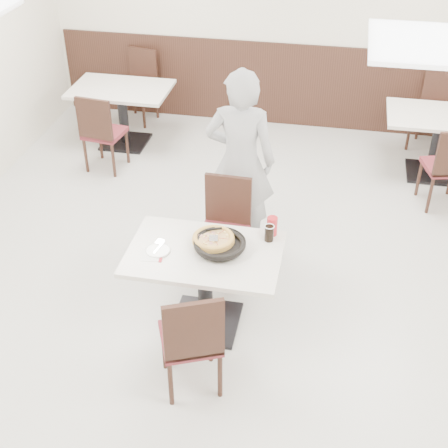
% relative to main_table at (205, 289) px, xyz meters
% --- Properties ---
extents(floor, '(7.00, 7.00, 0.00)m').
position_rel_main_table_xyz_m(floor, '(0.10, 0.55, -0.38)').
color(floor, '#B1B0AC').
rests_on(floor, ground).
extents(wall_back, '(6.00, 0.04, 2.80)m').
position_rel_main_table_xyz_m(wall_back, '(0.10, 4.05, 1.02)').
color(wall_back, silver).
rests_on(wall_back, floor).
extents(wainscot_back, '(5.90, 0.03, 1.10)m').
position_rel_main_table_xyz_m(wainscot_back, '(0.10, 4.03, 0.18)').
color(wainscot_back, black).
rests_on(wainscot_back, floor).
extents(main_table, '(1.21, 0.81, 0.75)m').
position_rel_main_table_xyz_m(main_table, '(0.00, 0.00, 0.00)').
color(main_table, silver).
rests_on(main_table, floor).
extents(chair_near, '(0.55, 0.55, 0.95)m').
position_rel_main_table_xyz_m(chair_near, '(0.04, -0.64, 0.10)').
color(chair_near, black).
rests_on(chair_near, floor).
extents(chair_far, '(0.44, 0.44, 0.95)m').
position_rel_main_table_xyz_m(chair_far, '(0.02, 0.66, 0.10)').
color(chair_far, black).
rests_on(chair_far, floor).
extents(trivet, '(0.11, 0.11, 0.04)m').
position_rel_main_table_xyz_m(trivet, '(0.11, 0.05, 0.39)').
color(trivet, black).
rests_on(trivet, main_table).
extents(pizza_pan, '(0.39, 0.39, 0.01)m').
position_rel_main_table_xyz_m(pizza_pan, '(0.11, 0.04, 0.42)').
color(pizza_pan, black).
rests_on(pizza_pan, trivet).
extents(pizza, '(0.34, 0.34, 0.02)m').
position_rel_main_table_xyz_m(pizza, '(0.05, 0.09, 0.44)').
color(pizza, gold).
rests_on(pizza, pizza_pan).
extents(pizza_server, '(0.08, 0.10, 0.00)m').
position_rel_main_table_xyz_m(pizza_server, '(0.06, 0.07, 0.47)').
color(pizza_server, white).
rests_on(pizza_server, pizza).
extents(napkin, '(0.18, 0.18, 0.00)m').
position_rel_main_table_xyz_m(napkin, '(-0.39, -0.12, 0.38)').
color(napkin, white).
rests_on(napkin, main_table).
extents(side_plate, '(0.19, 0.19, 0.01)m').
position_rel_main_table_xyz_m(side_plate, '(-0.36, -0.07, 0.38)').
color(side_plate, white).
rests_on(side_plate, napkin).
extents(fork, '(0.05, 0.17, 0.00)m').
position_rel_main_table_xyz_m(fork, '(-0.36, -0.04, 0.39)').
color(fork, white).
rests_on(fork, side_plate).
extents(cola_glass, '(0.07, 0.07, 0.13)m').
position_rel_main_table_xyz_m(cola_glass, '(0.47, 0.25, 0.44)').
color(cola_glass, black).
rests_on(cola_glass, main_table).
extents(red_cup, '(0.09, 0.09, 0.16)m').
position_rel_main_table_xyz_m(red_cup, '(0.48, 0.34, 0.45)').
color(red_cup, '#AD1B21').
rests_on(red_cup, main_table).
extents(diner_person, '(0.66, 0.45, 1.79)m').
position_rel_main_table_xyz_m(diner_person, '(0.07, 1.23, 0.52)').
color(diner_person, '#B4B5B9').
rests_on(diner_person, floor).
extents(bg_table_left, '(1.25, 0.88, 0.75)m').
position_rel_main_table_xyz_m(bg_table_left, '(-1.74, 3.05, 0.00)').
color(bg_table_left, silver).
rests_on(bg_table_left, floor).
extents(bg_chair_left_near, '(0.47, 0.47, 0.95)m').
position_rel_main_table_xyz_m(bg_chair_left_near, '(-1.74, 2.40, 0.10)').
color(bg_chair_left_near, black).
rests_on(bg_chair_left_near, floor).
extents(bg_chair_left_far, '(0.50, 0.50, 0.95)m').
position_rel_main_table_xyz_m(bg_chair_left_far, '(-1.77, 3.73, 0.10)').
color(bg_chair_left_far, black).
rests_on(bg_chair_left_far, floor).
extents(bg_table_right, '(1.29, 0.94, 0.75)m').
position_rel_main_table_xyz_m(bg_table_right, '(2.04, 2.99, 0.00)').
color(bg_table_right, silver).
rests_on(bg_table_right, floor).
extents(bg_chair_right_near, '(0.51, 0.51, 0.95)m').
position_rel_main_table_xyz_m(bg_chair_right_near, '(2.07, 2.34, 0.10)').
color(bg_chair_right_near, black).
rests_on(bg_chair_right_near, floor).
extents(bg_chair_right_far, '(0.55, 0.55, 0.95)m').
position_rel_main_table_xyz_m(bg_chair_right_far, '(2.03, 3.66, 0.10)').
color(bg_chair_right_far, black).
rests_on(bg_chair_right_far, floor).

